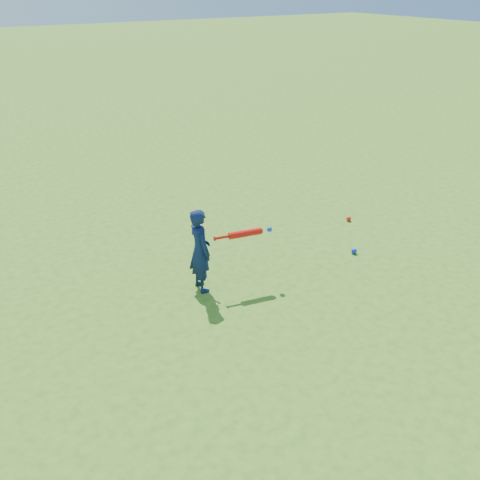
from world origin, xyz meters
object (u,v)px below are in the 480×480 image
(ground_ball_red, at_px, (349,219))
(child, at_px, (200,250))
(bat_swing, at_px, (247,233))
(ground_ball_blue, at_px, (354,251))

(ground_ball_red, bearing_deg, child, -169.05)
(child, distance_m, bat_swing, 0.59)
(child, height_order, ground_ball_blue, child)
(child, relative_size, ground_ball_red, 14.04)
(child, xyz_separation_m, bat_swing, (0.55, -0.15, 0.14))
(child, distance_m, ground_ball_red, 2.95)
(child, height_order, ground_ball_red, child)
(child, relative_size, bat_swing, 1.42)
(bat_swing, bearing_deg, child, 175.36)
(ground_ball_red, relative_size, ground_ball_blue, 0.94)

